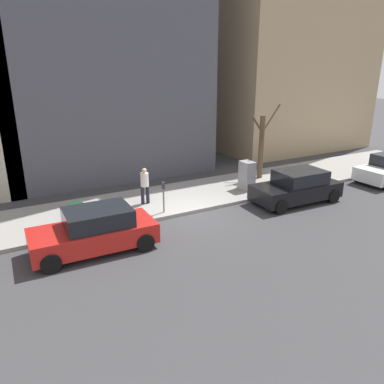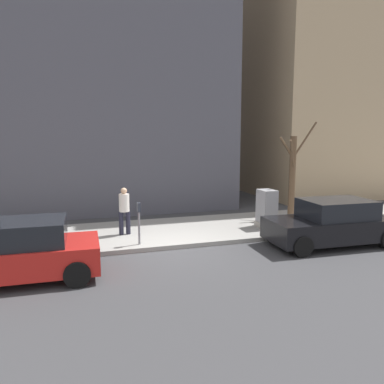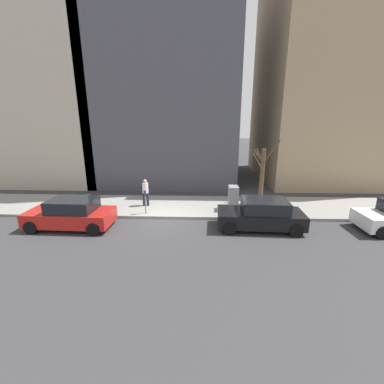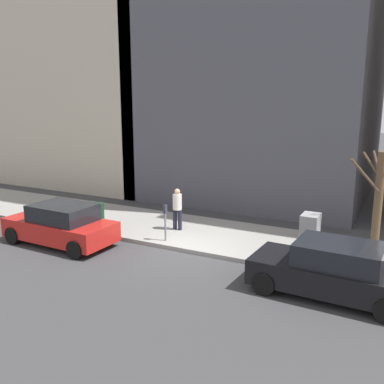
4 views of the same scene
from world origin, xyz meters
name	(u,v)px [view 2 (image 2 of 4)]	position (x,y,z in m)	size (l,w,h in m)	color
ground_plane	(175,250)	(0.00, 0.00, 0.00)	(120.00, 120.00, 0.00)	#38383A
sidewalk	(161,232)	(2.00, 0.00, 0.07)	(4.00, 36.00, 0.15)	gray
parked_car_black	(332,223)	(-1.05, -5.08, 0.74)	(2.07, 4.27, 1.52)	black
parked_car_red	(14,252)	(-1.28, 4.47, 0.74)	(2.02, 4.25, 1.52)	red
parking_meter	(139,219)	(0.45, 1.06, 0.98)	(0.14, 0.10, 1.35)	slate
utility_box	(267,209)	(1.30, -3.95, 0.85)	(0.83, 0.61, 1.43)	#A8A399
bare_tree	(292,174)	(2.58, -5.83, 2.02)	(1.73, 1.72, 4.03)	brown
trash_bin	(20,236)	(0.90, 4.60, 0.60)	(0.56, 0.56, 0.90)	#14381E
pedestrian_near_meter	(124,208)	(1.84, 1.34, 1.09)	(0.36, 0.40, 1.66)	#1E1E2D
office_tower_left	(322,52)	(11.28, -13.35, 9.19)	(11.56, 11.56, 18.37)	tan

